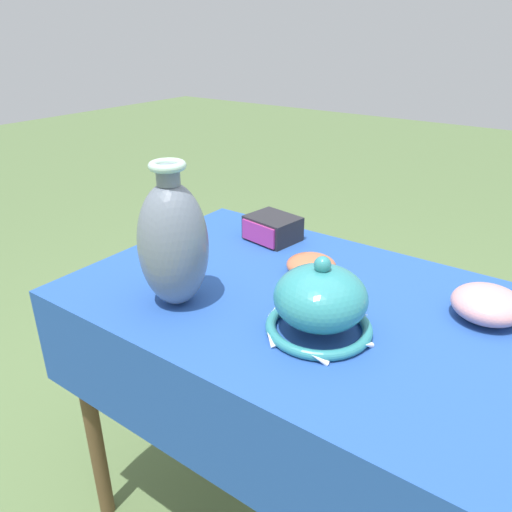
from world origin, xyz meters
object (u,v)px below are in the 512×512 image
Objects in this scene: vase_dome_bell at (320,303)px; mosaic_tile_box at (272,228)px; bowl_shallow_terracotta at (311,265)px; bowl_shallow_rose at (488,304)px; vase_tall_bulbous at (173,243)px.

vase_dome_bell reaches higher than mosaic_tile_box.
bowl_shallow_rose is at bearing 4.76° from bowl_shallow_terracotta.
bowl_shallow_terracotta is 0.84× the size of bowl_shallow_rose.
mosaic_tile_box and bowl_shallow_rose have the same top height.
vase_tall_bulbous is at bearing -150.29° from bowl_shallow_rose.
mosaic_tile_box is 1.25× the size of bowl_shallow_terracotta.
vase_dome_bell is 0.27m from bowl_shallow_terracotta.
vase_tall_bulbous is at bearing -77.42° from mosaic_tile_box.
vase_tall_bulbous is 2.60× the size of bowl_shallow_terracotta.
bowl_shallow_terracotta is at bearing -175.24° from bowl_shallow_rose.
bowl_shallow_terracotta is at bearing 123.55° from vase_dome_bell.
vase_tall_bulbous is 1.40× the size of vase_dome_bell.
mosaic_tile_box is 1.05× the size of bowl_shallow_rose.
vase_tall_bulbous reaches higher than bowl_shallow_terracotta.
mosaic_tile_box is at bearing 171.61° from bowl_shallow_rose.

